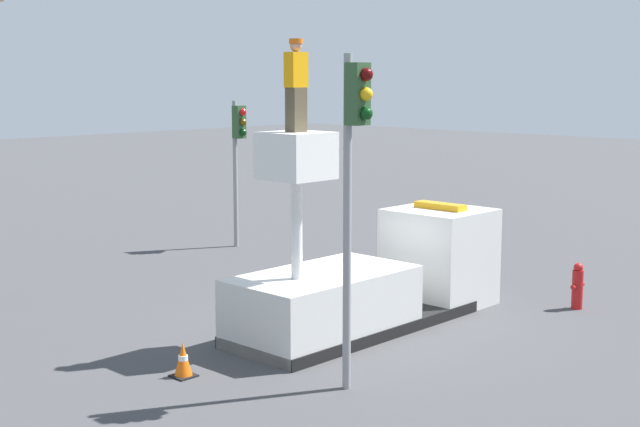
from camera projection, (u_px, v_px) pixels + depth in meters
ground_plane at (355, 329)px, 18.81m from camera, size 120.00×120.00×0.00m
bucket_truck at (374, 281)px, 19.08m from camera, size 6.91×2.15×4.23m
worker at (296, 85)px, 16.79m from camera, size 0.40×0.26×1.75m
traffic_light_pole at (354, 156)px, 14.51m from camera, size 0.34×0.57×5.64m
traffic_light_across at (238, 144)px, 27.38m from camera, size 0.34×0.57×4.55m
fire_hydrant at (578, 286)px, 20.36m from camera, size 0.49×0.25×1.07m
traffic_cone_rear at (183, 360)px, 15.75m from camera, size 0.40×0.40×0.63m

